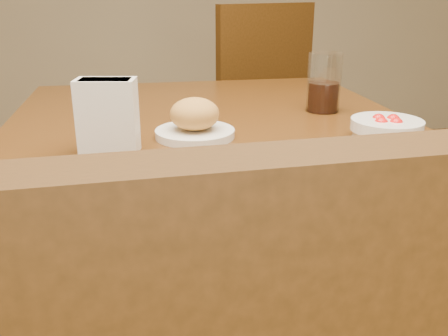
% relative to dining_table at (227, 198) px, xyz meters
% --- Properties ---
extents(dining_table, '(0.90, 1.40, 0.75)m').
position_rel_dining_table_xyz_m(dining_table, '(0.00, 0.00, 0.00)').
color(dining_table, '#49240D').
rests_on(dining_table, ground_plane).
extents(chair_far, '(0.59, 0.59, 0.98)m').
position_rel_dining_table_xyz_m(chair_far, '(0.27, 1.10, -0.13)').
color(chair_far, '#40230A').
rests_on(chair_far, ground_plane).
extents(salad_plate, '(0.26, 0.25, 0.07)m').
position_rel_dining_table_xyz_m(salad_plate, '(-0.04, -0.27, 0.13)').
color(salad_plate, white).
rests_on(salad_plate, dining_table).
extents(bread_plate, '(0.16, 0.16, 0.08)m').
position_rel_dining_table_xyz_m(bread_plate, '(-0.05, 0.08, 0.13)').
color(bread_plate, white).
rests_on(bread_plate, dining_table).
extents(tomato_bowl, '(0.14, 0.14, 0.05)m').
position_rel_dining_table_xyz_m(tomato_bowl, '(0.32, 0.01, 0.12)').
color(tomato_bowl, white).
rests_on(tomato_bowl, dining_table).
extents(drinking_glass, '(0.08, 0.08, 0.14)m').
position_rel_dining_table_xyz_m(drinking_glass, '(0.28, 0.25, 0.16)').
color(drinking_glass, silver).
rests_on(drinking_glass, dining_table).
extents(napkin_holder, '(0.11, 0.07, 0.13)m').
position_rel_dining_table_xyz_m(napkin_holder, '(-0.21, 0.01, 0.17)').
color(napkin_holder, white).
rests_on(napkin_holder, dining_table).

